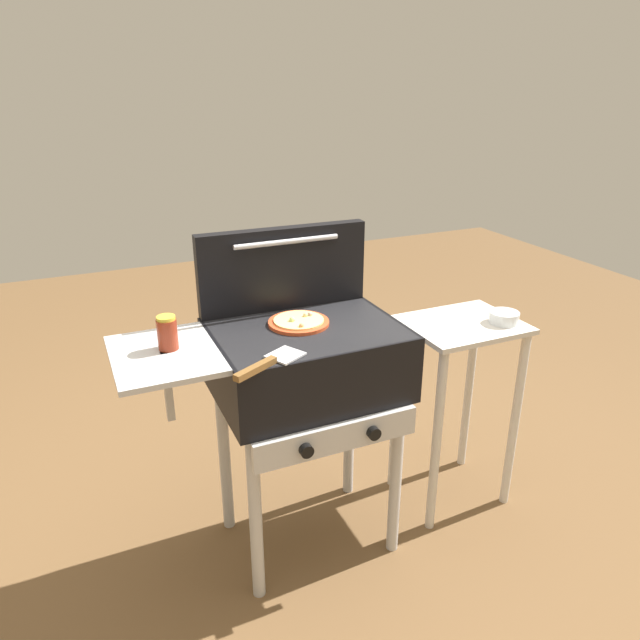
{
  "coord_description": "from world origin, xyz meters",
  "views": [
    {
      "loc": [
        -0.71,
        -1.71,
        1.68
      ],
      "look_at": [
        0.05,
        0.0,
        0.92
      ],
      "focal_mm": 33.12,
      "sensor_mm": 36.0,
      "label": 1
    }
  ],
  "objects_px": {
    "grill": "(304,367)",
    "prep_table": "(458,377)",
    "topping_bowl_near": "(504,318)",
    "pizza_cheese": "(299,322)",
    "spatula": "(268,363)",
    "sauce_jar": "(167,333)"
  },
  "relations": [
    {
      "from": "spatula",
      "to": "topping_bowl_near",
      "type": "relative_size",
      "value": 2.24
    },
    {
      "from": "topping_bowl_near",
      "to": "spatula",
      "type": "bearing_deg",
      "value": -171.7
    },
    {
      "from": "pizza_cheese",
      "to": "sauce_jar",
      "type": "xyz_separation_m",
      "value": [
        -0.45,
        -0.02,
        0.05
      ]
    },
    {
      "from": "pizza_cheese",
      "to": "spatula",
      "type": "height_order",
      "value": "pizza_cheese"
    },
    {
      "from": "spatula",
      "to": "prep_table",
      "type": "distance_m",
      "value": 0.96
    },
    {
      "from": "grill",
      "to": "spatula",
      "type": "height_order",
      "value": "spatula"
    },
    {
      "from": "pizza_cheese",
      "to": "topping_bowl_near",
      "type": "bearing_deg",
      "value": -7.55
    },
    {
      "from": "grill",
      "to": "pizza_cheese",
      "type": "xyz_separation_m",
      "value": [
        0.0,
        0.04,
        0.15
      ]
    },
    {
      "from": "spatula",
      "to": "prep_table",
      "type": "bearing_deg",
      "value": 13.87
    },
    {
      "from": "sauce_jar",
      "to": "prep_table",
      "type": "height_order",
      "value": "sauce_jar"
    },
    {
      "from": "grill",
      "to": "spatula",
      "type": "distance_m",
      "value": 0.33
    },
    {
      "from": "pizza_cheese",
      "to": "sauce_jar",
      "type": "distance_m",
      "value": 0.45
    },
    {
      "from": "grill",
      "to": "sauce_jar",
      "type": "distance_m",
      "value": 0.49
    },
    {
      "from": "pizza_cheese",
      "to": "prep_table",
      "type": "height_order",
      "value": "pizza_cheese"
    },
    {
      "from": "grill",
      "to": "pizza_cheese",
      "type": "distance_m",
      "value": 0.16
    },
    {
      "from": "pizza_cheese",
      "to": "topping_bowl_near",
      "type": "xyz_separation_m",
      "value": [
        0.81,
        -0.11,
        -0.08
      ]
    },
    {
      "from": "grill",
      "to": "prep_table",
      "type": "distance_m",
      "value": 0.7
    },
    {
      "from": "prep_table",
      "to": "topping_bowl_near",
      "type": "xyz_separation_m",
      "value": [
        0.14,
        -0.07,
        0.26
      ]
    },
    {
      "from": "prep_table",
      "to": "topping_bowl_near",
      "type": "height_order",
      "value": "topping_bowl_near"
    },
    {
      "from": "grill",
      "to": "sauce_jar",
      "type": "xyz_separation_m",
      "value": [
        -0.45,
        0.02,
        0.2
      ]
    },
    {
      "from": "sauce_jar",
      "to": "topping_bowl_near",
      "type": "distance_m",
      "value": 1.27
    },
    {
      "from": "grill",
      "to": "spatula",
      "type": "relative_size",
      "value": 3.75
    }
  ]
}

